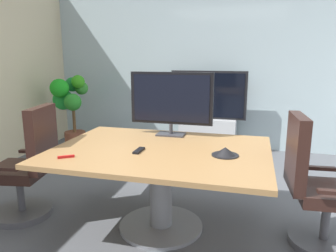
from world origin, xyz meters
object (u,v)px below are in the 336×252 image
(conference_table, at_px, (161,168))
(office_chair_right, at_px, (316,193))
(conference_phone, at_px, (225,152))
(remote_control, at_px, (139,150))
(wall_display_unit, at_px, (208,125))
(tv_monitor, at_px, (171,100))
(potted_plant, at_px, (70,105))
(office_chair_left, at_px, (28,172))

(conference_table, relative_size, office_chair_right, 1.71)
(conference_phone, height_order, remote_control, conference_phone)
(office_chair_right, relative_size, wall_display_unit, 0.83)
(office_chair_right, relative_size, tv_monitor, 1.30)
(potted_plant, height_order, remote_control, potted_plant)
(conference_phone, bearing_deg, office_chair_right, 9.38)
(conference_table, xyz_separation_m, tv_monitor, (-0.04, 0.51, 0.54))
(office_chair_right, height_order, conference_phone, office_chair_right)
(office_chair_left, relative_size, office_chair_right, 1.00)
(conference_table, height_order, office_chair_left, office_chair_left)
(office_chair_right, xyz_separation_m, conference_phone, (-0.73, -0.12, 0.32))
(potted_plant, bearing_deg, tv_monitor, -35.73)
(conference_phone, bearing_deg, tv_monitor, 136.77)
(tv_monitor, relative_size, remote_control, 4.94)
(wall_display_unit, xyz_separation_m, remote_control, (-0.22, -2.64, 0.32))
(office_chair_left, height_order, remote_control, office_chair_left)
(tv_monitor, bearing_deg, office_chair_left, -153.27)
(conference_table, xyz_separation_m, wall_display_unit, (0.06, 2.52, -0.13))
(office_chair_right, relative_size, conference_phone, 4.95)
(office_chair_left, height_order, office_chair_right, same)
(conference_table, bearing_deg, office_chair_right, 3.05)
(office_chair_right, bearing_deg, potted_plant, 55.98)
(potted_plant, xyz_separation_m, remote_control, (1.98, -2.14, -0.00))
(office_chair_right, xyz_separation_m, tv_monitor, (-1.32, 0.44, 0.65))
(office_chair_right, relative_size, potted_plant, 0.88)
(tv_monitor, relative_size, potted_plant, 0.68)
(wall_display_unit, relative_size, remote_control, 7.71)
(conference_table, xyz_separation_m, office_chair_left, (-1.29, -0.12, -0.12))
(wall_display_unit, height_order, potted_plant, wall_display_unit)
(tv_monitor, xyz_separation_m, potted_plant, (-2.10, 1.51, -0.35))
(conference_table, xyz_separation_m, office_chair_right, (1.29, 0.07, -0.12))
(tv_monitor, distance_m, conference_phone, 0.88)
(tv_monitor, height_order, conference_phone, tv_monitor)
(potted_plant, bearing_deg, office_chair_right, -29.67)
(tv_monitor, bearing_deg, conference_phone, -43.23)
(conference_phone, bearing_deg, conference_table, 174.75)
(conference_table, distance_m, tv_monitor, 0.74)
(tv_monitor, distance_m, wall_display_unit, 2.12)
(office_chair_left, xyz_separation_m, wall_display_unit, (1.35, 2.64, -0.01))
(wall_display_unit, xyz_separation_m, potted_plant, (-2.20, -0.50, 0.32))
(office_chair_left, bearing_deg, office_chair_right, 84.53)
(tv_monitor, bearing_deg, office_chair_right, -18.42)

